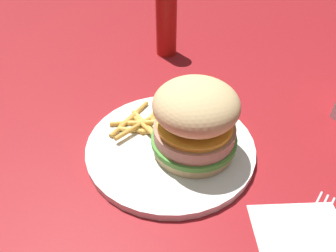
% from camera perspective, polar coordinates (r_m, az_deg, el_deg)
% --- Properties ---
extents(ground_plane, '(1.60, 1.60, 0.00)m').
position_cam_1_polar(ground_plane, '(0.49, 0.43, -4.16)').
color(ground_plane, maroon).
extents(plate, '(0.25, 0.25, 0.01)m').
position_cam_1_polar(plate, '(0.49, 0.00, -3.24)').
color(plate, white).
rests_on(plate, ground_plane).
extents(sandwich, '(0.12, 0.12, 0.11)m').
position_cam_1_polar(sandwich, '(0.44, 4.83, 1.13)').
color(sandwich, tan).
rests_on(sandwich, plate).
extents(fries_pile, '(0.09, 0.11, 0.01)m').
position_cam_1_polar(fries_pile, '(0.51, -4.79, 0.63)').
color(fries_pile, '#E5B251').
rests_on(fries_pile, plate).
extents(napkin, '(0.13, 0.13, 0.00)m').
position_cam_1_polar(napkin, '(0.42, 23.11, -18.56)').
color(napkin, white).
rests_on(napkin, ground_plane).
extents(fork, '(0.10, 0.16, 0.00)m').
position_cam_1_polar(fork, '(0.42, 23.28, -18.21)').
color(fork, silver).
rests_on(fork, napkin).
extents(ketchup_bottle, '(0.04, 0.04, 0.13)m').
position_cam_1_polar(ketchup_bottle, '(0.71, -0.30, 17.38)').
color(ketchup_bottle, '#B21914').
rests_on(ketchup_bottle, ground_plane).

